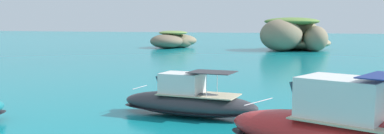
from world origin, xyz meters
The scene contains 3 objects.
islet_large centered at (1.04, 71.98, 2.64)m, with size 16.90×19.78×6.15m.
islet_small centered at (-23.74, 72.65, 1.49)m, with size 10.35×13.35×3.53m.
motorboat_charcoal centered at (-0.89, 11.56, 0.82)m, with size 8.42×3.26×2.58m.
Camera 1 is at (6.35, -11.07, 5.29)m, focal length 39.93 mm.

